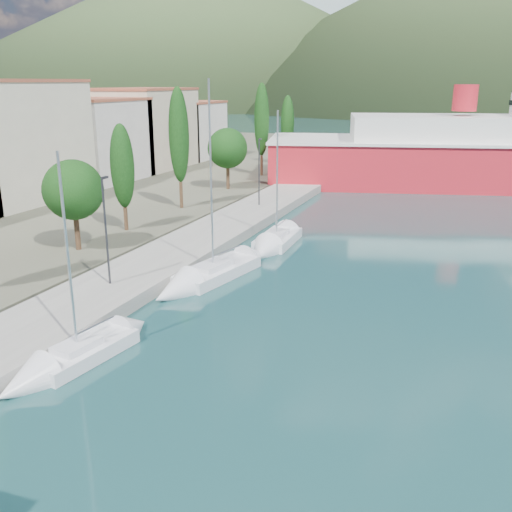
% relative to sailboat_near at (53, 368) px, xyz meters
% --- Properties ---
extents(ground, '(1400.00, 1400.00, 0.00)m').
position_rel_sailboat_near_xyz_m(ground, '(5.83, 114.31, -0.28)').
color(ground, '#1C4546').
extents(quay, '(5.00, 88.00, 0.80)m').
position_rel_sailboat_near_xyz_m(quay, '(-3.17, 20.31, 0.12)').
color(quay, gray).
rests_on(quay, ground).
extents(town_buildings, '(9.20, 69.20, 11.30)m').
position_rel_sailboat_near_xyz_m(town_buildings, '(-26.17, 31.21, 5.29)').
color(town_buildings, '#BFB6A3').
rests_on(town_buildings, land_strip).
extents(tree_row, '(4.22, 65.04, 10.97)m').
position_rel_sailboat_near_xyz_m(tree_row, '(-9.48, 26.74, 5.52)').
color(tree_row, '#47301E').
rests_on(tree_row, land_strip).
extents(lamp_posts, '(0.15, 46.03, 6.06)m').
position_rel_sailboat_near_xyz_m(lamp_posts, '(-3.17, 8.78, 3.81)').
color(lamp_posts, '#2D2D33').
rests_on(lamp_posts, quay).
extents(sailboat_near, '(3.03, 7.17, 9.98)m').
position_rel_sailboat_near_xyz_m(sailboat_near, '(0.00, 0.00, 0.00)').
color(sailboat_near, silver).
rests_on(sailboat_near, ground).
extents(sailboat_mid, '(4.05, 9.23, 12.87)m').
position_rel_sailboat_near_xyz_m(sailboat_mid, '(0.56, 11.73, 0.03)').
color(sailboat_mid, silver).
rests_on(sailboat_mid, ground).
extents(sailboat_far, '(2.59, 7.40, 10.77)m').
position_rel_sailboat_near_xyz_m(sailboat_far, '(2.03, 20.68, 0.03)').
color(sailboat_far, silver).
rests_on(sailboat_far, ground).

